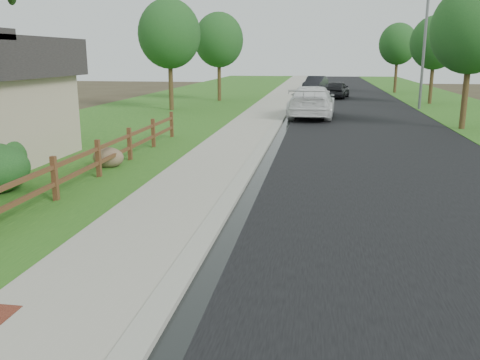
% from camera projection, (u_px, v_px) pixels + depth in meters
% --- Properties ---
extents(ground, '(120.00, 120.00, 0.00)m').
position_uv_depth(ground, '(117.00, 329.00, 6.39)').
color(ground, '#3A301F').
extents(road, '(8.00, 90.00, 0.02)m').
position_uv_depth(road, '(348.00, 100.00, 39.28)').
color(road, black).
rests_on(road, ground).
extents(curb, '(0.40, 90.00, 0.12)m').
position_uv_depth(curb, '(294.00, 98.00, 39.90)').
color(curb, '#9C998E').
rests_on(curb, ground).
extents(wet_gutter, '(0.50, 90.00, 0.00)m').
position_uv_depth(wet_gutter, '(298.00, 99.00, 39.86)').
color(wet_gutter, black).
rests_on(wet_gutter, road).
extents(sidewalk, '(2.20, 90.00, 0.10)m').
position_uv_depth(sidewalk, '(277.00, 98.00, 40.10)').
color(sidewalk, '#9F9E8B').
rests_on(sidewalk, ground).
extents(grass_strip, '(1.60, 90.00, 0.06)m').
position_uv_depth(grass_strip, '(253.00, 98.00, 40.38)').
color(grass_strip, '#225418').
rests_on(grass_strip, ground).
extents(lawn_near, '(9.00, 90.00, 0.04)m').
position_uv_depth(lawn_near, '(190.00, 98.00, 41.16)').
color(lawn_near, '#225418').
rests_on(lawn_near, ground).
extents(verge_far, '(6.00, 90.00, 0.04)m').
position_uv_depth(verge_far, '(441.00, 101.00, 38.25)').
color(verge_far, '#225418').
rests_on(verge_far, ground).
extents(ranch_fence, '(0.12, 16.92, 1.10)m').
position_uv_depth(ranch_fence, '(78.00, 166.00, 12.92)').
color(ranch_fence, '#512B1B').
rests_on(ranch_fence, ground).
extents(white_suv, '(2.66, 6.01, 1.72)m').
position_uv_depth(white_suv, '(312.00, 102.00, 27.94)').
color(white_suv, white).
rests_on(white_suv, road).
extents(dark_car_mid, '(2.33, 4.27, 1.38)m').
position_uv_depth(dark_car_mid, '(337.00, 89.00, 40.60)').
color(dark_car_mid, black).
rests_on(dark_car_mid, road).
extents(dark_car_far, '(2.44, 4.68, 1.47)m').
position_uv_depth(dark_car_far, '(316.00, 84.00, 47.19)').
color(dark_car_far, black).
rests_on(dark_car_far, road).
extents(streetlight, '(1.97, 0.32, 8.52)m').
position_uv_depth(streetlight, '(423.00, 31.00, 31.17)').
color(streetlight, slate).
rests_on(streetlight, ground).
extents(boulder, '(1.16, 1.04, 0.64)m').
position_uv_depth(boulder, '(108.00, 158.00, 15.49)').
color(boulder, brown).
rests_on(boulder, ground).
extents(tree_near_left, '(3.78, 3.78, 6.70)m').
position_uv_depth(tree_near_left, '(169.00, 34.00, 30.66)').
color(tree_near_left, '#3D2E19').
rests_on(tree_near_left, ground).
extents(tree_near_right, '(3.59, 3.59, 6.45)m').
position_uv_depth(tree_near_right, '(472.00, 30.00, 22.54)').
color(tree_near_right, '#3D2E19').
rests_on(tree_near_right, ground).
extents(tree_mid_left, '(3.60, 3.60, 6.43)m').
position_uv_depth(tree_mid_left, '(219.00, 40.00, 37.09)').
color(tree_mid_left, '#3D2E19').
rests_on(tree_mid_left, ground).
extents(tree_mid_right, '(3.33, 3.33, 6.03)m').
position_uv_depth(tree_mid_right, '(435.00, 43.00, 34.81)').
color(tree_mid_right, '#3D2E19').
rests_on(tree_mid_right, ground).
extents(tree_far_right, '(3.36, 3.36, 6.20)m').
position_uv_depth(tree_far_right, '(398.00, 44.00, 45.46)').
color(tree_far_right, '#3D2E19').
rests_on(tree_far_right, ground).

